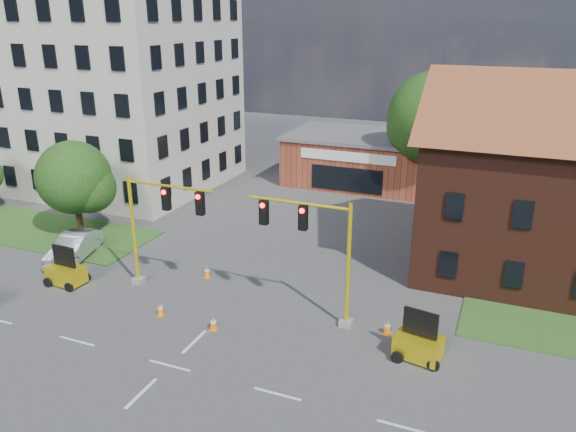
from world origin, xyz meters
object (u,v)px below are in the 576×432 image
object	(u,v)px
trailer_west	(66,273)
trailer_east	(419,344)
signal_mast_east	(315,245)
pickup_white	(483,259)
signal_mast_west	(158,221)

from	to	relation	value
trailer_west	trailer_east	world-z (taller)	trailer_east
signal_mast_east	trailer_east	bearing A→B (deg)	-14.97
trailer_west	pickup_white	bearing A→B (deg)	29.82
signal_mast_east	signal_mast_west	bearing A→B (deg)	180.00
signal_mast_west	signal_mast_east	world-z (taller)	same
trailer_west	trailer_east	distance (m)	19.21
trailer_east	pickup_white	distance (m)	10.41
signal_mast_east	pickup_white	xyz separation A→B (m)	(7.22, 8.82, -3.17)
signal_mast_west	trailer_east	bearing A→B (deg)	-5.78
signal_mast_east	trailer_east	world-z (taller)	signal_mast_east
trailer_east	pickup_white	world-z (taller)	trailer_east
signal_mast_east	trailer_east	distance (m)	6.37
trailer_east	trailer_west	bearing A→B (deg)	-169.45
signal_mast_west	pickup_white	bearing A→B (deg)	28.96
signal_mast_west	trailer_west	world-z (taller)	signal_mast_west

